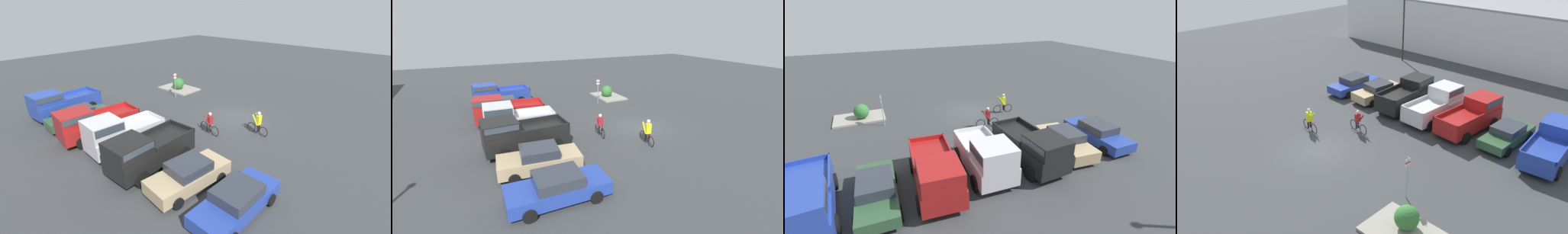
{
  "view_description": "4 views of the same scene",
  "coord_description": "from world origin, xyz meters",
  "views": [
    {
      "loc": [
        -10.41,
        16.53,
        8.65
      ],
      "look_at": [
        0.79,
        4.13,
        1.2
      ],
      "focal_mm": 24.0,
      "sensor_mm": 36.0,
      "label": 1
    },
    {
      "loc": [
        -15.31,
        11.78,
        7.57
      ],
      "look_at": [
        0.79,
        4.13,
        1.2
      ],
      "focal_mm": 24.0,
      "sensor_mm": 36.0,
      "label": 2
    },
    {
      "loc": [
        7.85,
        19.87,
        8.48
      ],
      "look_at": [
        0.79,
        4.13,
        1.2
      ],
      "focal_mm": 24.0,
      "sensor_mm": 36.0,
      "label": 3
    },
    {
      "loc": [
        16.87,
        -12.87,
        12.41
      ],
      "look_at": [
        0.79,
        4.13,
        1.2
      ],
      "focal_mm": 35.0,
      "sensor_mm": 36.0,
      "label": 4
    }
  ],
  "objects": [
    {
      "name": "sedan_1",
      "position": [
        -2.97,
        8.79,
        0.72
      ],
      "size": [
        2.28,
        4.56,
        1.45
      ],
      "color": "tan",
      "rests_on": "ground_plane"
    },
    {
      "name": "ground_plane",
      "position": [
        0.0,
        0.0,
        0.0
      ],
      "size": [
        80.0,
        80.0,
        0.0
      ],
      "primitive_type": "plane",
      "color": "#383A3D"
    },
    {
      "name": "sedan_0",
      "position": [
        -5.77,
        8.72,
        0.69
      ],
      "size": [
        2.05,
        4.69,
        1.38
      ],
      "color": "#233D9E",
      "rests_on": "ground_plane"
    },
    {
      "name": "pickup_truck_1",
      "position": [
        2.65,
        9.09,
        1.21
      ],
      "size": [
        2.48,
        4.93,
        2.36
      ],
      "color": "silver",
      "rests_on": "ground_plane"
    },
    {
      "name": "warehouse_building",
      "position": [
        0.0,
        28.18,
        2.97
      ],
      "size": [
        41.29,
        12.35,
        5.95
      ],
      "color": "silver",
      "rests_on": "ground_plane"
    },
    {
      "name": "shrub",
      "position": [
        8.6,
        -1.85,
        0.74
      ],
      "size": [
        1.18,
        1.18,
        1.18
      ],
      "color": "#337033",
      "rests_on": "curb_island"
    },
    {
      "name": "cyclist_0",
      "position": [
        -0.07,
        3.57,
        0.8
      ],
      "size": [
        1.8,
        0.5,
        1.64
      ],
      "color": "black",
      "rests_on": "ground_plane"
    },
    {
      "name": "pickup_truck_2",
      "position": [
        5.47,
        9.35,
        1.14
      ],
      "size": [
        2.61,
        5.41,
        2.2
      ],
      "color": "maroon",
      "rests_on": "ground_plane"
    },
    {
      "name": "pickup_truck_0",
      "position": [
        -0.19,
        9.21,
        1.17
      ],
      "size": [
        2.41,
        5.16,
        2.23
      ],
      "color": "black",
      "rests_on": "ground_plane"
    },
    {
      "name": "fire_lane_sign",
      "position": [
        7.08,
        0.03,
        1.51
      ],
      "size": [
        0.06,
        0.3,
        2.5
      ],
      "color": "#9E9EA3",
      "rests_on": "ground_plane"
    },
    {
      "name": "lamppost",
      "position": [
        -8.49,
        18.69,
        4.52
      ],
      "size": [
        0.36,
        0.36,
        7.83
      ],
      "color": "#2D2823",
      "rests_on": "ground_plane"
    },
    {
      "name": "sedan_2",
      "position": [
        8.23,
        9.03,
        0.7
      ],
      "size": [
        2.08,
        4.62,
        1.36
      ],
      "color": "#2D5133",
      "rests_on": "ground_plane"
    },
    {
      "name": "cyclist_1",
      "position": [
        -2.62,
        1.35,
        0.85
      ],
      "size": [
        1.73,
        0.5,
        1.72
      ],
      "color": "black",
      "rests_on": "ground_plane"
    },
    {
      "name": "pickup_truck_3",
      "position": [
        10.99,
        9.17,
        1.11
      ],
      "size": [
        2.59,
        5.34,
        2.14
      ],
      "color": "#233D9E",
      "rests_on": "ground_plane"
    }
  ]
}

